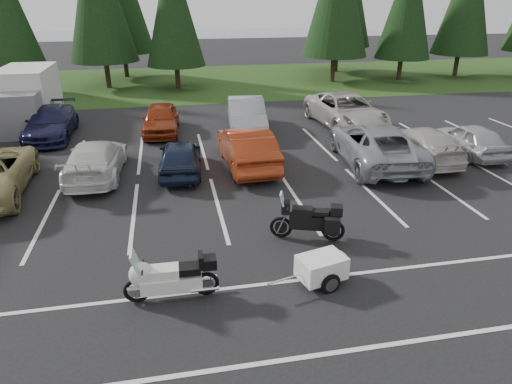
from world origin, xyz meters
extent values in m
plane|color=black|center=(0.00, 0.00, 0.00)|extent=(120.00, 120.00, 0.00)
cube|color=#1C3B12|center=(0.00, 24.00, 0.01)|extent=(80.00, 16.00, 0.01)
cube|color=slate|center=(4.00, 55.00, 0.00)|extent=(70.00, 50.00, 0.02)
cube|color=silver|center=(0.00, 2.00, 0.00)|extent=(32.00, 16.00, 0.01)
cylinder|color=#332316|center=(-10.50, 21.40, 1.06)|extent=(0.36, 0.36, 2.11)
cone|color=black|center=(-10.50, 21.40, 5.28)|extent=(3.87, 3.87, 7.48)
cylinder|color=#332316|center=(-5.00, 22.90, 1.31)|extent=(0.36, 0.36, 2.62)
cylinder|color=#332316|center=(0.00, 21.60, 1.13)|extent=(0.36, 0.36, 2.26)
cone|color=black|center=(0.00, 21.60, 5.64)|extent=(4.14, 4.14, 7.99)
cylinder|color=#332316|center=(12.00, 22.10, 1.34)|extent=(0.36, 0.36, 2.69)
cylinder|color=#332316|center=(17.50, 21.80, 1.16)|extent=(0.36, 0.36, 2.33)
cone|color=black|center=(17.50, 21.80, 5.82)|extent=(4.27, 4.27, 8.24)
cylinder|color=#332316|center=(23.00, 22.60, 1.24)|extent=(0.36, 0.36, 2.47)
cylinder|color=#332316|center=(-4.00, 27.50, 1.36)|extent=(0.36, 0.36, 2.71)
cylinder|color=#332316|center=(14.00, 26.80, 1.50)|extent=(0.36, 0.36, 3.00)
imported|color=silver|center=(-3.71, 4.62, 0.69)|extent=(2.14, 4.84, 1.38)
imported|color=#151E36|center=(-0.55, 4.38, 0.67)|extent=(1.85, 4.02, 1.33)
imported|color=#942F12|center=(2.09, 4.59, 0.80)|extent=(1.89, 4.92, 1.60)
imported|color=gray|center=(7.27, 3.97, 0.82)|extent=(3.29, 6.14, 1.64)
imported|color=beige|center=(9.32, 4.06, 0.68)|extent=(1.92, 4.72, 1.37)
imported|color=#ACADB1|center=(11.79, 4.25, 0.68)|extent=(1.71, 4.02, 1.35)
imported|color=#18193D|center=(-6.45, 10.38, 0.71)|extent=(2.03, 4.93, 1.43)
imported|color=maroon|center=(-1.25, 10.15, 0.72)|extent=(1.93, 4.31, 1.44)
imported|color=gray|center=(2.95, 9.57, 0.82)|extent=(2.22, 5.12, 1.64)
imported|color=#B8B2A8|center=(8.21, 9.56, 0.82)|extent=(3.18, 6.12, 1.65)
camera|label=1|loc=(-0.88, -12.47, 6.47)|focal=32.00mm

